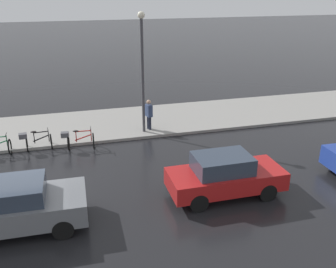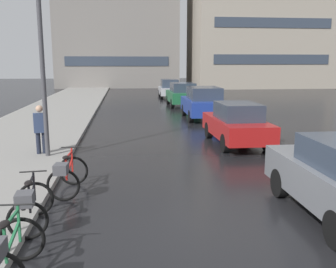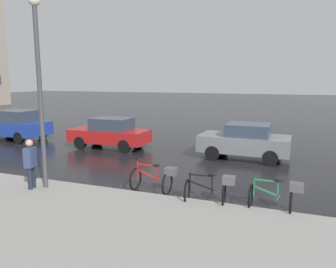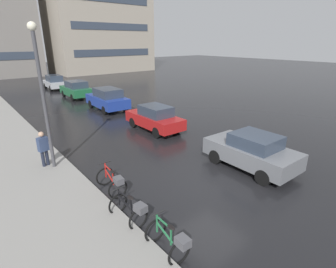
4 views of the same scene
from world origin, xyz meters
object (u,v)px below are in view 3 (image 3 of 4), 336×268
bicycle_third (155,178)px  car_red (110,133)px  bicycle_nearest (277,195)px  car_grey (245,141)px  bicycle_second (211,189)px  streetlamp (39,78)px  pedestrian (31,163)px  car_blue (14,125)px

bicycle_third → car_red: size_ratio=0.36×
bicycle_nearest → car_grey: bearing=15.5°
bicycle_second → car_red: (5.82, 6.68, 0.29)m
bicycle_nearest → streetlamp: streetlamp is taller
bicycle_nearest → pedestrian: (-1.04, 7.19, 0.46)m
bicycle_third → streetlamp: (-1.07, 3.30, 3.06)m
car_red → streetlamp: 7.24m
streetlamp → car_blue: bearing=50.6°
bicycle_second → car_red: size_ratio=0.34×
pedestrian → streetlamp: 2.63m
bicycle_nearest → car_grey: size_ratio=0.34×
bicycle_second → streetlamp: bearing=97.7°
bicycle_nearest → bicycle_third: 3.58m
bicycle_third → pedestrian: size_ratio=0.87×
car_blue → bicycle_third: bearing=-116.1°
bicycle_nearest → bicycle_second: (-0.11, 1.74, 0.00)m
bicycle_second → pedestrian: size_ratio=0.83×
car_red → bicycle_nearest: bearing=-124.2°
bicycle_third → pedestrian: pedestrian is taller
streetlamp → bicycle_nearest: bearing=-83.4°
streetlamp → car_red: bearing=13.3°
car_red → car_blue: car_blue is taller
car_red → car_blue: bearing=88.7°
car_blue → bicycle_nearest: bearing=-111.4°
car_grey → pedestrian: 8.88m
bicycle_third → pedestrian: bearing=110.0°
bicycle_nearest → bicycle_second: 1.74m
car_red → car_grey: bearing=-88.6°
car_blue → streetlamp: size_ratio=0.73×
bicycle_second → car_blue: car_blue is taller
pedestrian → bicycle_second: bearing=-80.2°
car_grey → bicycle_third: bearing=160.9°
bicycle_nearest → car_blue: car_blue is taller
bicycle_nearest → streetlamp: 7.57m
bicycle_third → car_blue: bearing=63.9°
car_grey → car_blue: bearing=90.1°
pedestrian → bicycle_nearest: bearing=-81.7°
car_blue → streetlamp: (-6.66, -8.11, 2.68)m
bicycle_nearest → car_red: 10.17m
car_blue → pedestrian: size_ratio=2.55×
pedestrian → car_red: bearing=10.3°
bicycle_second → streetlamp: size_ratio=0.24×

